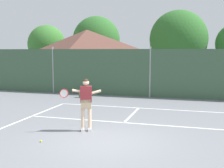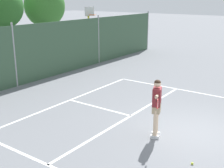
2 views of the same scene
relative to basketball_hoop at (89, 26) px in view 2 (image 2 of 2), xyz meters
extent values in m
plane|color=slate|center=(-7.00, -10.15, -2.31)|extent=(120.00, 120.00, 0.00)
cube|color=white|center=(-7.00, -4.65, -2.31)|extent=(8.20, 0.10, 0.01)
cube|color=white|center=(-7.00, -7.68, -2.31)|extent=(8.20, 0.10, 0.01)
cube|color=white|center=(-7.00, -6.19, -2.31)|extent=(0.10, 2.97, 0.01)
cube|color=#38563D|center=(-7.00, -1.15, -0.85)|extent=(26.00, 0.05, 2.92)
cylinder|color=#99999E|center=(-7.00, -1.15, -0.78)|extent=(0.09, 0.09, 3.07)
cylinder|color=#99999E|center=(-0.50, -1.15, -0.78)|extent=(0.09, 0.09, 3.07)
cylinder|color=#99999E|center=(6.00, -1.15, -0.78)|extent=(0.09, 0.09, 3.07)
cylinder|color=yellow|center=(0.00, 0.06, -0.79)|extent=(0.12, 0.12, 3.05)
cube|color=white|center=(0.00, -0.04, 0.94)|extent=(0.90, 0.06, 0.60)
torus|color=#D85919|center=(0.00, -0.31, 0.72)|extent=(0.48, 0.48, 0.02)
cylinder|color=brown|center=(-1.19, 7.69, -1.31)|extent=(0.36, 0.36, 2.01)
ellipsoid|color=#2D6628|center=(-1.19, 7.69, 1.12)|extent=(3.34, 3.00, 3.34)
cylinder|color=brown|center=(3.17, 7.69, -1.41)|extent=(0.36, 0.36, 1.80)
ellipsoid|color=#38752D|center=(3.17, 7.69, 1.08)|extent=(3.74, 3.36, 3.74)
cube|color=silver|center=(-7.88, -9.16, -2.26)|extent=(0.20, 0.29, 0.10)
cube|color=silver|center=(-8.10, -9.24, -2.26)|extent=(0.20, 0.29, 0.10)
cylinder|color=beige|center=(-7.88, -9.16, -1.80)|extent=(0.13, 0.13, 0.82)
cylinder|color=beige|center=(-8.10, -9.24, -1.80)|extent=(0.13, 0.13, 0.82)
cube|color=tan|center=(-7.99, -9.20, -1.33)|extent=(0.42, 0.35, 0.32)
cube|color=maroon|center=(-7.99, -9.20, -0.99)|extent=(0.46, 0.37, 0.56)
sphere|color=beige|center=(-7.99, -9.20, -0.58)|extent=(0.22, 0.22, 0.22)
sphere|color=black|center=(-7.99, -9.20, -0.56)|extent=(0.21, 0.21, 0.21)
cylinder|color=beige|center=(-8.17, -9.29, -0.89)|extent=(0.55, 0.28, 0.17)
cylinder|color=beige|center=(-7.73, -9.10, -0.94)|extent=(0.51, 0.26, 0.22)
cylinder|color=black|center=(-8.34, -9.39, -0.94)|extent=(0.29, 0.14, 0.04)
torus|color=red|center=(-8.65, -9.56, -0.94)|extent=(0.29, 0.13, 0.30)
cylinder|color=silver|center=(-8.65, -9.56, -0.94)|extent=(0.25, 0.10, 0.26)
sphere|color=#CCE033|center=(-8.89, -10.75, -2.28)|extent=(0.07, 0.07, 0.07)
camera|label=1|loc=(-4.35, -18.41, 0.52)|focal=46.06mm
camera|label=2|loc=(-15.77, -13.06, 1.94)|focal=48.24mm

